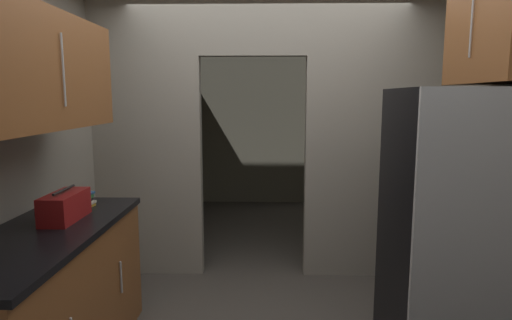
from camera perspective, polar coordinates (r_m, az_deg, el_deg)
The scene contains 8 objects.
kitchen_partition at distance 3.97m, azimuth 2.16°, elevation 3.93°, with size 3.24×0.12×2.59m.
adjoining_room_shell at distance 5.93m, azimuth 1.46°, elevation 4.57°, with size 3.24×2.93×2.59m.
refrigerator at distance 3.05m, azimuth 24.94°, elevation -7.92°, with size 0.78×0.78×1.74m.
lower_cabinet_run at distance 2.94m, azimuth -25.98°, elevation -17.13°, with size 0.64×1.68×0.92m.
upper_cabinet_counterside at distance 2.68m, azimuth -27.87°, elevation 10.55°, with size 0.36×1.51×0.66m.
upper_cabinet_fridgeside at distance 3.18m, azimuth 29.91°, elevation 16.09°, with size 0.36×0.86×0.80m.
boombox at distance 2.94m, azimuth -24.16°, elevation -5.67°, with size 0.18×0.39×0.20m.
book_stack at distance 3.23m, azimuth -22.21°, elevation -5.05°, with size 0.16×0.18×0.10m.
Camera 1 is at (-0.02, -2.65, 1.69)m, focal length 30.01 mm.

